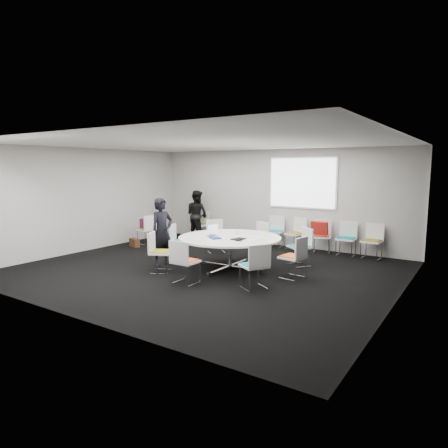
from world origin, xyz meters
The scene contains 31 objects.
room_shell centered at (0.09, 0.00, 1.40)m, with size 8.08×7.08×2.88m.
conference_table centered at (0.39, 0.35, 0.55)m, with size 2.30×2.30×0.73m.
projection_screen centered at (0.80, 3.46, 1.85)m, with size 1.90×0.03×1.35m, color white.
chair_ring_a centered at (1.91, 0.38, 0.28)m, with size 0.51×0.52×0.88m.
chair_ring_b centered at (1.61, 1.48, 0.28)m, with size 0.64×0.63×0.88m.
chair_ring_c centered at (0.31, 1.81, 0.28)m, with size 0.57×0.56×0.88m.
chair_ring_d centered at (-0.84, 1.60, 0.28)m, with size 0.64×0.64×0.88m.
chair_ring_e centered at (-1.10, 0.39, 0.28)m, with size 0.57×0.58×0.88m.
chair_ring_f centered at (-0.69, -0.76, 0.28)m, with size 0.61×0.61×0.88m.
chair_ring_g centered at (0.31, -1.15, 0.28)m, with size 0.46×0.45×0.88m.
chair_ring_h centered at (1.61, -0.70, 0.28)m, with size 0.62×0.63×0.88m.
chair_back_a centered at (0.12, 3.16, 0.28)m, with size 0.51×0.50×0.88m.
chair_back_b centered at (0.77, 3.17, 0.28)m, with size 0.57×0.56×0.88m.
chair_back_c centered at (1.54, 3.14, 0.28)m, with size 0.56×0.55×0.88m.
chair_back_d centered at (2.19, 3.13, 0.28)m, with size 0.48×0.47×0.88m.
chair_back_e centered at (2.84, 3.15, 0.28)m, with size 0.50×0.49×0.88m.
chair_spare_left centered at (-3.26, 1.45, 0.28)m, with size 0.53×0.54×0.88m.
chair_person_back centered at (-2.53, 3.13, 0.28)m, with size 0.49×0.48×0.88m.
person_main centered at (-1.09, -0.26, 0.79)m, with size 0.58×0.38×1.58m, color black.
person_back centered at (-2.53, 2.96, 0.78)m, with size 0.76×0.59×1.57m, color black.
laptop centered at (0.04, 0.20, 0.74)m, with size 0.32×0.21×0.03m, color #333338.
laptop_lid centered at (-0.08, 0.35, 0.86)m, with size 0.30×0.02×0.22m, color silver.
notebook_black centered at (0.72, 0.17, 0.74)m, with size 0.22×0.30×0.02m, color black.
tablet_folio centered at (0.24, 0.00, 0.74)m, with size 0.26×0.20×0.03m, color navy.
papers_right centered at (0.89, 0.66, 0.73)m, with size 0.30×0.21×0.00m, color white.
papers_front centered at (1.00, 0.29, 0.73)m, with size 0.30×0.21×0.00m, color silver.
cup centered at (0.36, 0.69, 0.78)m, with size 0.08×0.08×0.09m, color white.
phone centered at (0.85, 0.01, 0.73)m, with size 0.14×0.07×0.01m, color black.
maroon_bag centered at (-3.27, 1.46, 0.62)m, with size 0.40×0.14×0.28m, color #55163A.
brown_bag centered at (-3.26, 0.94, 0.12)m, with size 0.36×0.16×0.24m, color #392212.
red_jacket centered at (1.54, 2.92, 0.70)m, with size 0.44×0.10×0.35m, color #A61B14.
Camera 1 is at (5.15, -7.10, 2.26)m, focal length 32.00 mm.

